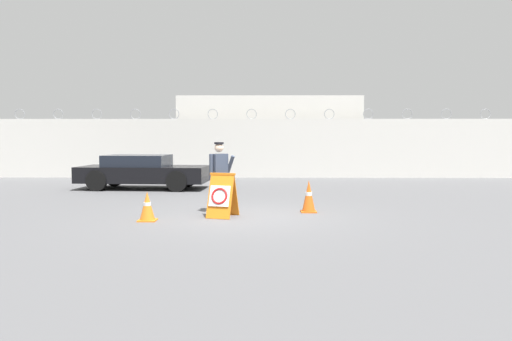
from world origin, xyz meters
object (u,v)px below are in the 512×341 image
traffic_cone_near (309,196)px  parked_car_front_coupe (143,171)px  security_guard (219,173)px  traffic_cone_mid (147,206)px  barricade_sign (222,195)px

traffic_cone_near → parked_car_front_coupe: parked_car_front_coupe is taller
security_guard → traffic_cone_mid: 2.08m
barricade_sign → security_guard: (-0.13, 0.75, 0.45)m
barricade_sign → security_guard: size_ratio=0.60×
traffic_cone_near → parked_car_front_coupe: bearing=134.6°
barricade_sign → traffic_cone_near: barricade_sign is taller
traffic_cone_near → parked_car_front_coupe: size_ratio=0.17×
traffic_cone_mid → parked_car_front_coupe: 7.00m
traffic_cone_mid → parked_car_front_coupe: (-1.71, 6.78, 0.30)m
barricade_sign → traffic_cone_mid: size_ratio=1.57×
security_guard → traffic_cone_near: size_ratio=2.17×
parked_car_front_coupe → security_guard: bearing=-55.8°
traffic_cone_near → traffic_cone_mid: (-3.70, -1.31, -0.07)m
traffic_cone_near → parked_car_front_coupe: (-5.40, 5.47, 0.23)m
barricade_sign → traffic_cone_near: (2.08, 0.76, -0.12)m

